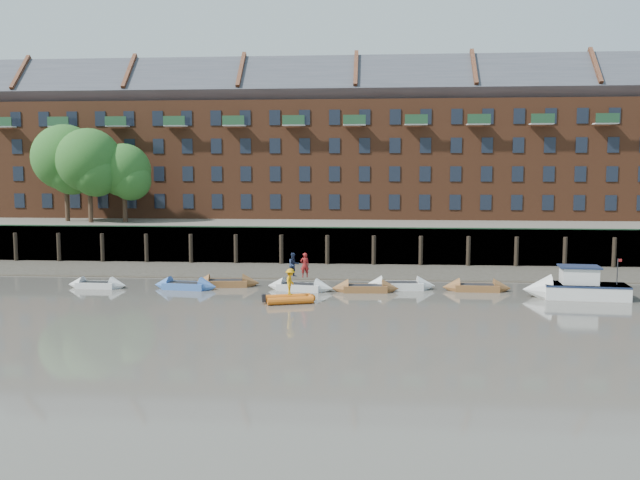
# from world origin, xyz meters

# --- Properties ---
(ground) EXTENTS (220.00, 220.00, 0.00)m
(ground) POSITION_xyz_m (0.00, 0.00, 0.00)
(ground) COLOR #5A554D
(ground) RESTS_ON ground
(foreshore) EXTENTS (110.00, 8.00, 0.50)m
(foreshore) POSITION_xyz_m (0.00, 18.00, 0.00)
(foreshore) COLOR #3D382F
(foreshore) RESTS_ON ground
(mud_band) EXTENTS (110.00, 1.60, 0.10)m
(mud_band) POSITION_xyz_m (0.00, 14.60, 0.00)
(mud_band) COLOR #4C4336
(mud_band) RESTS_ON ground
(river_wall) EXTENTS (110.00, 1.23, 3.30)m
(river_wall) POSITION_xyz_m (-0.00, 22.38, 1.59)
(river_wall) COLOR #2D2A26
(river_wall) RESTS_ON ground
(bank_terrace) EXTENTS (110.00, 28.00, 3.20)m
(bank_terrace) POSITION_xyz_m (0.00, 36.00, 1.60)
(bank_terrace) COLOR #5E594D
(bank_terrace) RESTS_ON ground
(apartment_terrace) EXTENTS (80.60, 15.56, 20.98)m
(apartment_terrace) POSITION_xyz_m (-0.00, 36.99, 12.82)
(apartment_terrace) COLOR brown
(apartment_terrace) RESTS_ON bank_terrace
(tree_cluster) EXTENTS (11.76, 7.74, 9.40)m
(tree_cluster) POSITION_xyz_m (-25.62, 27.35, 9.00)
(tree_cluster) COLOR #3A281C
(tree_cluster) RESTS_ON bank_terrace
(rowboat_0) EXTENTS (4.25, 1.39, 1.22)m
(rowboat_0) POSITION_xyz_m (-17.24, 9.18, 0.22)
(rowboat_0) COLOR silver
(rowboat_0) RESTS_ON ground
(rowboat_1) EXTENTS (4.69, 1.93, 1.32)m
(rowboat_1) POSITION_xyz_m (-10.97, 9.22, 0.23)
(rowboat_1) COLOR #3E69B8
(rowboat_1) RESTS_ON ground
(rowboat_2) EXTENTS (4.83, 1.98, 1.36)m
(rowboat_2) POSITION_xyz_m (-8.39, 10.50, 0.24)
(rowboat_2) COLOR brown
(rowboat_2) RESTS_ON ground
(rowboat_3) EXTENTS (4.83, 2.27, 1.35)m
(rowboat_3) POSITION_xyz_m (-3.01, 9.33, 0.24)
(rowboat_3) COLOR silver
(rowboat_3) RESTS_ON ground
(rowboat_4) EXTENTS (4.62, 1.58, 1.32)m
(rowboat_4) POSITION_xyz_m (1.44, 9.17, 0.23)
(rowboat_4) COLOR brown
(rowboat_4) RESTS_ON ground
(rowboat_5) EXTENTS (4.99, 1.75, 1.42)m
(rowboat_5) POSITION_xyz_m (3.80, 10.35, 0.25)
(rowboat_5) COLOR silver
(rowboat_5) RESTS_ON ground
(rowboat_6) EXTENTS (4.62, 1.46, 1.33)m
(rowboat_6) POSITION_xyz_m (9.00, 10.07, 0.24)
(rowboat_6) COLOR brown
(rowboat_6) RESTS_ON ground
(rib_tender) EXTENTS (3.19, 2.26, 0.54)m
(rib_tender) POSITION_xyz_m (-3.08, 5.00, 0.23)
(rib_tender) COLOR #D15E12
(rib_tender) RESTS_ON ground
(motor_launch) EXTENTS (6.62, 2.68, 2.67)m
(motor_launch) POSITION_xyz_m (14.48, 8.04, 0.68)
(motor_launch) COLOR silver
(motor_launch) RESTS_ON ground
(person_rower_a) EXTENTS (0.71, 0.58, 1.68)m
(person_rower_a) POSITION_xyz_m (-2.68, 9.39, 1.75)
(person_rower_a) COLOR maroon
(person_rower_a) RESTS_ON rowboat_3
(person_rower_b) EXTENTS (1.01, 0.94, 1.66)m
(person_rower_b) POSITION_xyz_m (-3.47, 9.55, 1.74)
(person_rower_b) COLOR #19233F
(person_rower_b) RESTS_ON rowboat_3
(person_rib_crew) EXTENTS (0.75, 1.14, 1.64)m
(person_rib_crew) POSITION_xyz_m (-3.11, 4.97, 1.32)
(person_rib_crew) COLOR orange
(person_rib_crew) RESTS_ON rib_tender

